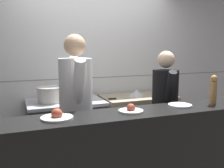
# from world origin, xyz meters

# --- Properties ---
(wall_back_tiled) EXTENTS (8.00, 0.06, 2.60)m
(wall_back_tiled) POSITION_xyz_m (0.00, 1.37, 1.30)
(wall_back_tiled) COLOR white
(wall_back_tiled) RESTS_ON ground_plane
(oven_range) EXTENTS (1.01, 0.71, 0.90)m
(oven_range) POSITION_xyz_m (-0.53, 0.97, 0.45)
(oven_range) COLOR #38383D
(oven_range) RESTS_ON ground_plane
(prep_counter) EXTENTS (1.07, 0.65, 0.89)m
(prep_counter) POSITION_xyz_m (0.56, 0.96, 0.44)
(prep_counter) COLOR gray
(prep_counter) RESTS_ON ground_plane
(pass_counter) EXTENTS (2.76, 0.45, 1.03)m
(pass_counter) POSITION_xyz_m (0.04, -0.35, 0.51)
(pass_counter) COLOR black
(pass_counter) RESTS_ON ground_plane
(stock_pot) EXTENTS (0.31, 0.31, 0.20)m
(stock_pot) POSITION_xyz_m (-0.74, 0.92, 1.01)
(stock_pot) COLOR beige
(stock_pot) RESTS_ON oven_range
(sauce_pot) EXTENTS (0.29, 0.29, 0.21)m
(sauce_pot) POSITION_xyz_m (-0.32, 1.02, 1.01)
(sauce_pot) COLOR beige
(sauce_pot) RESTS_ON oven_range
(mixing_bowl_steel) EXTENTS (0.23, 0.23, 0.10)m
(mixing_bowl_steel) POSITION_xyz_m (0.54, 0.96, 0.94)
(mixing_bowl_steel) COLOR #B7BABF
(mixing_bowl_steel) RESTS_ON prep_counter
(chefs_knife) EXTENTS (0.40, 0.05, 0.02)m
(chefs_knife) POSITION_xyz_m (0.22, 0.84, 0.90)
(chefs_knife) COLOR #B7BABF
(chefs_knife) RESTS_ON prep_counter
(plated_dish_main) EXTENTS (0.27, 0.27, 0.10)m
(plated_dish_main) POSITION_xyz_m (-0.84, -0.33, 1.05)
(plated_dish_main) COLOR white
(plated_dish_main) RESTS_ON pass_counter
(plated_dish_appetiser) EXTENTS (0.23, 0.23, 0.08)m
(plated_dish_appetiser) POSITION_xyz_m (-0.17, -0.34, 1.05)
(plated_dish_appetiser) COLOR white
(plated_dish_appetiser) RESTS_ON pass_counter
(plated_dish_dessert) EXTENTS (0.24, 0.24, 0.02)m
(plated_dish_dessert) POSITION_xyz_m (0.40, -0.30, 1.04)
(plated_dish_dessert) COLOR white
(plated_dish_dessert) RESTS_ON pass_counter
(pepper_mill) EXTENTS (0.08, 0.08, 0.31)m
(pepper_mill) POSITION_xyz_m (0.77, -0.36, 1.19)
(pepper_mill) COLOR #AD7A47
(pepper_mill) RESTS_ON pass_counter
(chef_head_cook) EXTENTS (0.39, 0.77, 1.76)m
(chef_head_cook) POSITION_xyz_m (-0.54, 0.27, 0.98)
(chef_head_cook) COLOR black
(chef_head_cook) RESTS_ON ground_plane
(chef_sous) EXTENTS (0.40, 0.68, 1.57)m
(chef_sous) POSITION_xyz_m (0.58, 0.25, 0.88)
(chef_sous) COLOR black
(chef_sous) RESTS_ON ground_plane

